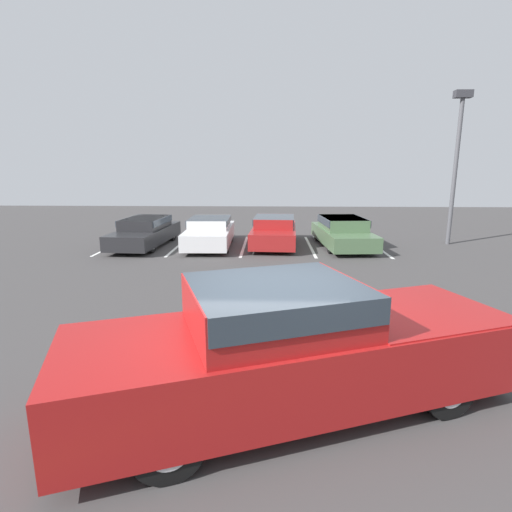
# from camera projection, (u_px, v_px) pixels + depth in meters

# --- Properties ---
(ground_plane) EXTENTS (60.00, 60.00, 0.00)m
(ground_plane) POSITION_uv_depth(u_px,v_px,m) (273.00, 409.00, 5.62)
(ground_plane) COLOR #423F3F
(stall_stripe_a) EXTENTS (0.12, 4.72, 0.01)m
(stall_stripe_a) POSITION_uv_depth(u_px,v_px,m) (114.00, 245.00, 17.50)
(stall_stripe_a) COLOR white
(stall_stripe_a) RESTS_ON ground_plane
(stall_stripe_b) EXTENTS (0.12, 4.72, 0.01)m
(stall_stripe_b) POSITION_uv_depth(u_px,v_px,m) (179.00, 245.00, 17.40)
(stall_stripe_b) COLOR white
(stall_stripe_b) RESTS_ON ground_plane
(stall_stripe_c) EXTENTS (0.12, 4.72, 0.01)m
(stall_stripe_c) POSITION_uv_depth(u_px,v_px,m) (244.00, 246.00, 17.31)
(stall_stripe_c) COLOR white
(stall_stripe_c) RESTS_ON ground_plane
(stall_stripe_d) EXTENTS (0.12, 4.72, 0.01)m
(stall_stripe_d) POSITION_uv_depth(u_px,v_px,m) (310.00, 246.00, 17.21)
(stall_stripe_d) COLOR white
(stall_stripe_d) RESTS_ON ground_plane
(stall_stripe_e) EXTENTS (0.12, 4.72, 0.01)m
(stall_stripe_e) POSITION_uv_depth(u_px,v_px,m) (377.00, 247.00, 17.12)
(stall_stripe_e) COLOR white
(stall_stripe_e) RESTS_ON ground_plane
(pickup_truck) EXTENTS (6.53, 4.01, 1.83)m
(pickup_truck) POSITION_uv_depth(u_px,v_px,m) (297.00, 346.00, 5.53)
(pickup_truck) COLOR #A51919
(pickup_truck) RESTS_ON ground_plane
(parked_sedan_a) EXTENTS (2.02, 4.88, 1.22)m
(parked_sedan_a) POSITION_uv_depth(u_px,v_px,m) (145.00, 231.00, 17.19)
(parked_sedan_a) COLOR #232326
(parked_sedan_a) RESTS_ON ground_plane
(parked_sedan_b) EXTENTS (1.92, 4.56, 1.23)m
(parked_sedan_b) POSITION_uv_depth(u_px,v_px,m) (210.00, 231.00, 17.08)
(parked_sedan_b) COLOR silver
(parked_sedan_b) RESTS_ON ground_plane
(parked_sedan_c) EXTENTS (2.05, 4.46, 1.25)m
(parked_sedan_c) POSITION_uv_depth(u_px,v_px,m) (274.00, 230.00, 17.27)
(parked_sedan_c) COLOR maroon
(parked_sedan_c) RESTS_ON ground_plane
(parked_sedan_d) EXTENTS (2.20, 4.87, 1.25)m
(parked_sedan_d) POSITION_uv_depth(u_px,v_px,m) (343.00, 231.00, 17.06)
(parked_sedan_d) COLOR #4C6B47
(parked_sedan_d) RESTS_ON ground_plane
(light_post) EXTENTS (0.70, 0.36, 6.43)m
(light_post) POSITION_uv_depth(u_px,v_px,m) (457.00, 152.00, 16.87)
(light_post) COLOR #515156
(light_post) RESTS_ON ground_plane
(traffic_cone) EXTENTS (0.45, 0.45, 0.46)m
(traffic_cone) POSITION_uv_depth(u_px,v_px,m) (495.00, 350.00, 6.96)
(traffic_cone) COLOR black
(traffic_cone) RESTS_ON ground_plane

